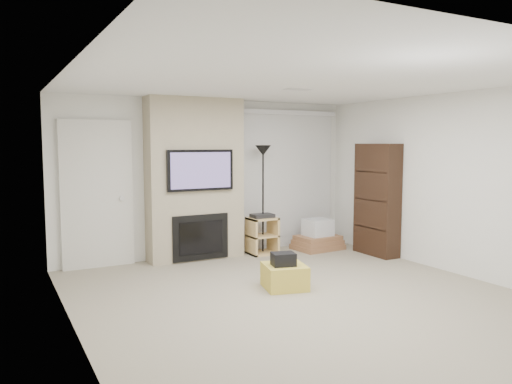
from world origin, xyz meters
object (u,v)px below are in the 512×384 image
floor_lamp (263,168)px  av_stand (262,233)px  box_stack (318,238)px  bookshelf (377,200)px  ottoman (285,276)px

floor_lamp → av_stand: floor_lamp is taller
box_stack → av_stand: bearing=172.3°
box_stack → bookshelf: bookshelf is taller
ottoman → floor_lamp: size_ratio=0.28×
av_stand → box_stack: 1.03m
bookshelf → ottoman: bearing=-158.2°
box_stack → bookshelf: bearing=-52.3°
av_stand → bookshelf: bearing=-29.6°
ottoman → floor_lamp: (0.74, 1.89, 1.25)m
av_stand → box_stack: (1.01, -0.14, -0.15)m
ottoman → av_stand: 1.98m
av_stand → box_stack: av_stand is taller
av_stand → box_stack: bearing=-7.7°
box_stack → floor_lamp: bearing=169.5°
floor_lamp → av_stand: bearing=-129.2°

